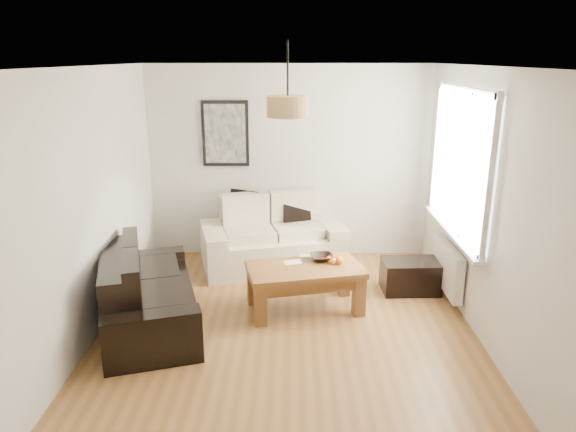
{
  "coord_description": "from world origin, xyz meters",
  "views": [
    {
      "loc": [
        0.06,
        -4.77,
        2.69
      ],
      "look_at": [
        0.0,
        0.6,
        1.05
      ],
      "focal_mm": 32.78,
      "sensor_mm": 36.0,
      "label": 1
    }
  ],
  "objects_px": {
    "sofa_leather": "(149,289)",
    "coffee_table": "(305,288)",
    "loveseat_cream": "(272,234)",
    "ottoman": "(410,276)"
  },
  "relations": [
    {
      "from": "sofa_leather",
      "to": "coffee_table",
      "type": "xyz_separation_m",
      "value": [
        1.61,
        0.35,
        -0.14
      ]
    },
    {
      "from": "loveseat_cream",
      "to": "ottoman",
      "type": "bearing_deg",
      "value": -39.67
    },
    {
      "from": "loveseat_cream",
      "to": "sofa_leather",
      "type": "bearing_deg",
      "value": -141.3
    },
    {
      "from": "sofa_leather",
      "to": "coffee_table",
      "type": "bearing_deg",
      "value": -94.53
    },
    {
      "from": "coffee_table",
      "to": "ottoman",
      "type": "relative_size",
      "value": 1.85
    },
    {
      "from": "sofa_leather",
      "to": "loveseat_cream",
      "type": "bearing_deg",
      "value": -53.54
    },
    {
      "from": "loveseat_cream",
      "to": "sofa_leather",
      "type": "height_order",
      "value": "loveseat_cream"
    },
    {
      "from": "loveseat_cream",
      "to": "ottoman",
      "type": "height_order",
      "value": "loveseat_cream"
    },
    {
      "from": "loveseat_cream",
      "to": "coffee_table",
      "type": "height_order",
      "value": "loveseat_cream"
    },
    {
      "from": "coffee_table",
      "to": "ottoman",
      "type": "bearing_deg",
      "value": 20.92
    }
  ]
}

